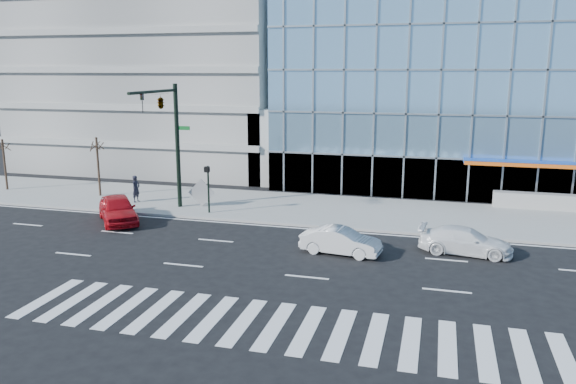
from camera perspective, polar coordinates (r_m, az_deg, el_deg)
name	(u,v)px	position (r m, az deg, el deg)	size (l,w,h in m)	color
ground	(325,250)	(28.91, 3.76, -5.88)	(160.00, 160.00, 0.00)	black
sidewalk	(350,211)	(36.46, 6.28, -1.94)	(120.00, 8.00, 0.15)	gray
theatre_building	(547,87)	(53.65, 24.84, 9.61)	(42.00, 26.00, 15.00)	#7FB0D4
parking_garage	(182,59)	(58.70, -10.68, 13.11)	(24.00, 24.00, 20.00)	gray
ramp_block	(298,143)	(46.74, 1.01, 4.95)	(6.00, 8.00, 6.00)	gray
traffic_signal	(166,117)	(35.61, -12.31, 7.46)	(1.14, 5.74, 8.00)	black
ped_signal_post	(208,182)	(35.44, -8.14, 1.02)	(0.30, 0.33, 3.00)	black
street_tree_near	(97,145)	(41.94, -18.86, 4.51)	(1.10, 1.10, 4.23)	#332319
street_tree_far	(3,146)	(46.91, -26.99, 4.18)	(1.10, 1.10, 3.87)	#332319
white_suv	(465,241)	(29.45, 17.57, -4.75)	(1.85, 4.55, 1.32)	white
white_sedan	(341,241)	(28.18, 5.38, -4.99)	(1.40, 4.01, 1.32)	silver
red_sedan	(118,209)	(35.25, -16.91, -1.66)	(1.93, 4.80, 1.64)	#B40D16
pedestrian	(136,189)	(39.61, -15.18, 0.32)	(0.67, 0.44, 1.82)	black
tilted_panel	(201,193)	(37.43, -8.78, -0.07)	(1.30, 0.06, 1.30)	gray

